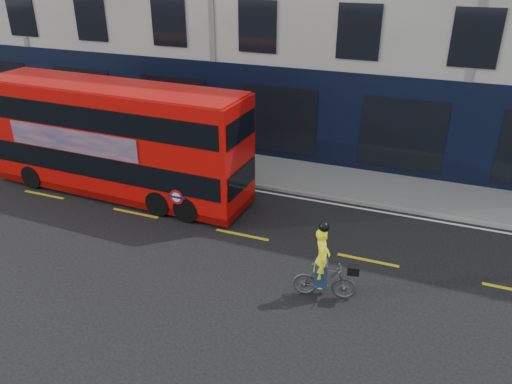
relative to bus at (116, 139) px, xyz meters
The scene contains 7 objects.
ground 3.78m from the bus, 62.69° to the right, with size 120.00×120.00×0.00m, color black.
pavement 4.45m from the bus, 68.62° to the left, with size 60.00×3.00×0.12m, color gray.
kerb 3.31m from the bus, 56.63° to the left, with size 60.00×0.12×0.13m, color gray.
road_edge_line 3.16m from the bus, 52.66° to the left, with size 58.00×0.10×0.01m, color silver.
lane_dashes 2.85m from the bus, 41.99° to the right, with size 58.00×0.12×0.01m, color gold, non-canonical shape.
bus is the anchor object (origin of this frame).
cyclist 9.38m from the bus, 21.68° to the right, with size 1.72×0.77×2.22m.
Camera 1 is at (9.42, -11.13, 8.15)m, focal length 35.00 mm.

